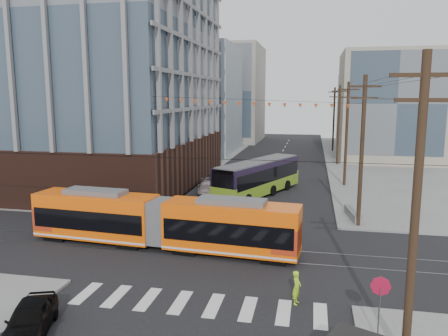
# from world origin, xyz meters

# --- Properties ---
(ground) EXTENTS (160.00, 160.00, 0.00)m
(ground) POSITION_xyz_m (0.00, 0.00, 0.00)
(ground) COLOR slate
(office_building) EXTENTS (30.00, 25.00, 28.60)m
(office_building) POSITION_xyz_m (-22.00, 23.00, 14.30)
(office_building) COLOR #381E16
(office_building) RESTS_ON ground
(bg_bldg_nw_near) EXTENTS (18.00, 16.00, 18.00)m
(bg_bldg_nw_near) POSITION_xyz_m (-17.00, 52.00, 9.00)
(bg_bldg_nw_near) COLOR #8C99A5
(bg_bldg_nw_near) RESTS_ON ground
(bg_bldg_ne_near) EXTENTS (14.00, 14.00, 16.00)m
(bg_bldg_ne_near) POSITION_xyz_m (16.00, 48.00, 8.00)
(bg_bldg_ne_near) COLOR gray
(bg_bldg_ne_near) RESTS_ON ground
(bg_bldg_nw_far) EXTENTS (16.00, 18.00, 20.00)m
(bg_bldg_nw_far) POSITION_xyz_m (-14.00, 72.00, 10.00)
(bg_bldg_nw_far) COLOR gray
(bg_bldg_nw_far) RESTS_ON ground
(bg_bldg_ne_far) EXTENTS (16.00, 16.00, 14.00)m
(bg_bldg_ne_far) POSITION_xyz_m (18.00, 68.00, 7.00)
(bg_bldg_ne_far) COLOR #8C99A5
(bg_bldg_ne_far) RESTS_ON ground
(utility_pole_near) EXTENTS (0.30, 0.30, 11.00)m
(utility_pole_near) POSITION_xyz_m (8.50, -6.00, 5.50)
(utility_pole_near) COLOR black
(utility_pole_near) RESTS_ON ground
(utility_pole_far) EXTENTS (0.30, 0.30, 11.00)m
(utility_pole_far) POSITION_xyz_m (8.50, 56.00, 5.50)
(utility_pole_far) COLOR black
(utility_pole_far) RESTS_ON ground
(streetcar) EXTENTS (17.59, 3.91, 3.36)m
(streetcar) POSITION_xyz_m (-4.21, 4.00, 1.68)
(streetcar) COLOR #FB5A08
(streetcar) RESTS_ON ground
(city_bus) EXTENTS (7.28, 12.33, 3.48)m
(city_bus) POSITION_xyz_m (0.01, 20.12, 1.74)
(city_bus) COLOR black
(city_bus) RESTS_ON ground
(black_sedan) EXTENTS (2.85, 4.28, 1.35)m
(black_sedan) POSITION_xyz_m (-5.91, -6.86, 0.68)
(black_sedan) COLOR black
(black_sedan) RESTS_ON ground
(parked_car_silver) EXTENTS (3.09, 4.63, 1.44)m
(parked_car_silver) POSITION_xyz_m (-5.99, 11.33, 0.72)
(parked_car_silver) COLOR #ADADAD
(parked_car_silver) RESTS_ON ground
(parked_car_white) EXTENTS (2.30, 4.55, 1.27)m
(parked_car_white) POSITION_xyz_m (-5.02, 20.32, 0.63)
(parked_car_white) COLOR #BBABAA
(parked_car_white) RESTS_ON ground
(parked_car_grey) EXTENTS (3.18, 4.95, 1.27)m
(parked_car_grey) POSITION_xyz_m (-5.30, 22.18, 0.63)
(parked_car_grey) COLOR slate
(parked_car_grey) RESTS_ON ground
(pedestrian) EXTENTS (0.49, 0.65, 1.59)m
(pedestrian) POSITION_xyz_m (4.51, -2.03, 0.80)
(pedestrian) COLOR #A8E023
(pedestrian) RESTS_ON ground
(stop_sign) EXTENTS (0.83, 0.83, 2.55)m
(stop_sign) POSITION_xyz_m (7.75, -4.68, 1.27)
(stop_sign) COLOR #B11335
(stop_sign) RESTS_ON ground
(jersey_barrier) EXTENTS (1.39, 3.94, 0.77)m
(jersey_barrier) POSITION_xyz_m (8.30, 12.88, 0.39)
(jersey_barrier) COLOR gray
(jersey_barrier) RESTS_ON ground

